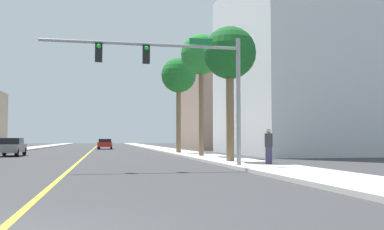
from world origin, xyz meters
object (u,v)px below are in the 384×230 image
(traffic_signal_mast, at_px, (180,71))
(palm_mid, at_px, (201,56))
(car_gray, at_px, (11,147))
(palm_far, at_px, (179,77))
(car_red, at_px, (105,144))
(pedestrian, at_px, (269,146))
(palm_near, at_px, (230,55))

(traffic_signal_mast, relative_size, palm_mid, 1.01)
(car_gray, bearing_deg, palm_far, -172.76)
(traffic_signal_mast, relative_size, palm_far, 1.05)
(palm_mid, bearing_deg, car_gray, 157.37)
(car_red, height_order, car_gray, car_gray)
(car_gray, height_order, pedestrian, pedestrian)
(palm_near, height_order, car_red, palm_near)
(palm_mid, xyz_separation_m, pedestrian, (0.92, -10.69, -6.45))
(palm_far, xyz_separation_m, car_red, (-6.47, 20.92, -6.31))
(traffic_signal_mast, relative_size, palm_near, 1.22)
(palm_near, bearing_deg, car_red, 100.37)
(traffic_signal_mast, height_order, car_gray, traffic_signal_mast)
(palm_mid, height_order, car_gray, palm_mid)
(palm_near, xyz_separation_m, pedestrian, (1.06, -2.92, -5.00))
(traffic_signal_mast, height_order, palm_near, palm_near)
(palm_mid, bearing_deg, car_red, 103.34)
(palm_far, bearing_deg, traffic_signal_mast, -99.61)
(palm_far, bearing_deg, palm_near, -89.28)
(car_gray, bearing_deg, pedestrian, 131.94)
(traffic_signal_mast, xyz_separation_m, pedestrian, (4.47, 0.54, -3.47))
(palm_near, relative_size, palm_mid, 0.83)
(pedestrian, bearing_deg, palm_near, 131.48)
(traffic_signal_mast, distance_m, car_gray, 20.53)
(palm_near, height_order, palm_far, palm_far)
(car_red, bearing_deg, car_gray, -106.34)
(palm_far, bearing_deg, pedestrian, -86.12)
(palm_far, distance_m, pedestrian, 19.46)
(car_gray, bearing_deg, palm_mid, 157.00)
(traffic_signal_mast, xyz_separation_m, palm_near, (3.41, 3.47, 1.52))
(palm_near, distance_m, palm_far, 15.57)
(palm_near, relative_size, palm_far, 0.86)
(palm_far, relative_size, car_red, 1.90)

